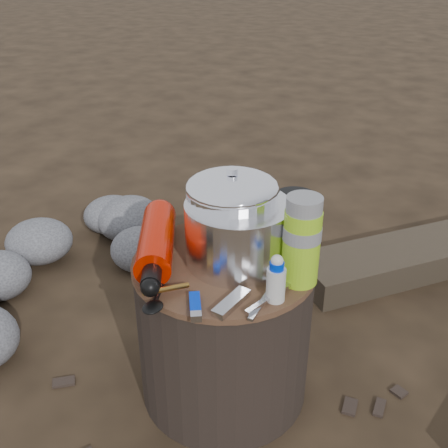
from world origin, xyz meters
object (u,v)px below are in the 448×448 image
at_px(camping_pot, 232,215).
at_px(thermos, 302,241).
at_px(stump, 224,328).
at_px(fuel_bottle, 156,241).
at_px(travel_mug, 294,221).

height_order(camping_pot, thermos, camping_pot).
distance_m(stump, camping_pot, 0.30).
bearing_deg(fuel_bottle, thermos, -19.86).
bearing_deg(stump, camping_pot, 90.36).
bearing_deg(camping_pot, travel_mug, 39.75).
bearing_deg(fuel_bottle, stump, -11.43).
relative_size(fuel_bottle, travel_mug, 2.49).
xyz_separation_m(stump, fuel_bottle, (-0.15, -0.05, 0.23)).
bearing_deg(travel_mug, stump, -130.16).
height_order(camping_pot, fuel_bottle, camping_pot).
bearing_deg(thermos, travel_mug, 115.81).
bearing_deg(travel_mug, camping_pot, -140.25).
bearing_deg(fuel_bottle, camping_pot, 1.43).
relative_size(camping_pot, fuel_bottle, 0.61).
distance_m(fuel_bottle, travel_mug, 0.32).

